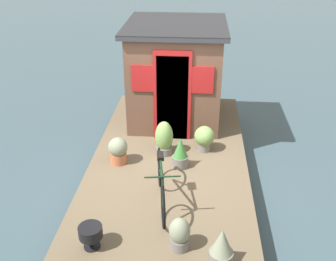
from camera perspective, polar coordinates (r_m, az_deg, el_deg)
The scene contains 11 objects.
ground_plane at distance 7.46m, azimuth 0.13°, elevation -7.17°, with size 60.00×60.00×0.00m, color #384C54.
houseboat_deck at distance 7.33m, azimuth 0.13°, elevation -5.70°, with size 5.80×2.82×0.46m.
houseboat_cabin at distance 8.37m, azimuth 1.12°, elevation 8.42°, with size 2.15×2.03×2.06m.
bicycle at distance 5.97m, azimuth -1.00°, elevation -7.60°, with size 1.62×0.50×0.77m.
potted_plant_succulent at distance 5.30m, azimuth 1.69°, elevation -14.76°, with size 0.28×0.28×0.48m.
potted_plant_lavender at distance 7.25m, azimuth -0.58°, elevation -1.22°, with size 0.33×0.33×0.65m.
potted_plant_mint at distance 7.04m, azimuth -7.25°, elevation -2.85°, with size 0.35×0.35×0.49m.
potted_plant_geranium at distance 5.14m, azimuth 7.76°, elevation -16.45°, with size 0.31×0.31×0.53m.
potted_plant_sage at distance 7.39m, azimuth 5.29°, elevation -1.04°, with size 0.38×0.38×0.49m.
potted_plant_thyme at distance 6.87m, azimuth 1.80°, elevation -3.34°, with size 0.28×0.28×0.56m.
charcoal_grill at distance 5.40m, azimuth -11.16°, elevation -14.34°, with size 0.32×0.32×0.34m.
Camera 1 is at (-6.09, -0.48, 4.28)m, focal length 42.07 mm.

